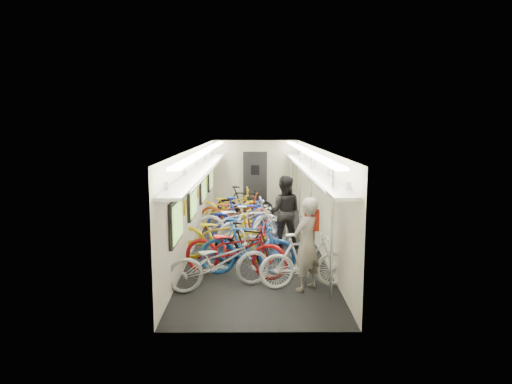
{
  "coord_description": "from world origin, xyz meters",
  "views": [
    {
      "loc": [
        -0.07,
        -11.21,
        2.99
      ],
      "look_at": [
        0.01,
        0.99,
        1.15
      ],
      "focal_mm": 32.0,
      "sensor_mm": 36.0,
      "label": 1
    }
  ],
  "objects_px": {
    "passenger_near": "(307,244)",
    "passenger_mid": "(284,212)",
    "bicycle_1": "(247,247)",
    "backpack": "(312,220)",
    "bicycle_0": "(220,262)"
  },
  "relations": [
    {
      "from": "bicycle_0",
      "to": "bicycle_1",
      "type": "height_order",
      "value": "bicycle_1"
    },
    {
      "from": "passenger_near",
      "to": "passenger_mid",
      "type": "height_order",
      "value": "passenger_mid"
    },
    {
      "from": "bicycle_1",
      "to": "backpack",
      "type": "xyz_separation_m",
      "value": [
        1.16,
        -0.76,
        0.7
      ]
    },
    {
      "from": "bicycle_0",
      "to": "bicycle_1",
      "type": "bearing_deg",
      "value": -53.56
    },
    {
      "from": "bicycle_1",
      "to": "passenger_mid",
      "type": "distance_m",
      "value": 2.29
    },
    {
      "from": "passenger_mid",
      "to": "backpack",
      "type": "xyz_separation_m",
      "value": [
        0.3,
        -2.87,
        0.41
      ]
    },
    {
      "from": "backpack",
      "to": "bicycle_1",
      "type": "bearing_deg",
      "value": 149.89
    },
    {
      "from": "bicycle_0",
      "to": "backpack",
      "type": "xyz_separation_m",
      "value": [
        1.66,
        -0.01,
        0.78
      ]
    },
    {
      "from": "passenger_near",
      "to": "backpack",
      "type": "distance_m",
      "value": 0.44
    },
    {
      "from": "bicycle_0",
      "to": "bicycle_1",
      "type": "relative_size",
      "value": 1.0
    },
    {
      "from": "bicycle_1",
      "to": "passenger_near",
      "type": "xyz_separation_m",
      "value": [
        1.07,
        -0.82,
        0.27
      ]
    },
    {
      "from": "bicycle_0",
      "to": "passenger_mid",
      "type": "bearing_deg",
      "value": -45.51
    },
    {
      "from": "bicycle_1",
      "to": "passenger_near",
      "type": "relative_size",
      "value": 1.14
    },
    {
      "from": "bicycle_1",
      "to": "backpack",
      "type": "relative_size",
      "value": 5.08
    },
    {
      "from": "bicycle_1",
      "to": "passenger_mid",
      "type": "height_order",
      "value": "passenger_mid"
    }
  ]
}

